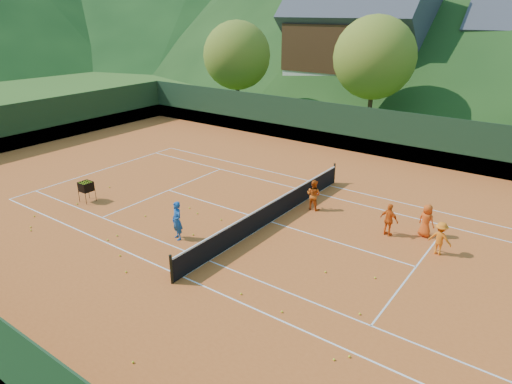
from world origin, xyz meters
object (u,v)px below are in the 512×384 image
Objects in this scene: student_b at (389,220)px; chalet_left at (357,42)px; student_c at (426,221)px; student_d at (440,238)px; tennis_net at (271,212)px; ball_hopper at (86,187)px; coach at (177,221)px; student_a at (313,195)px.

chalet_left is (-14.62, 28.20, 4.93)m from student_b.
student_c is 1.06× the size of student_d.
tennis_net is 0.87× the size of chalet_left.
ball_hopper is at bearing -158.60° from tennis_net.
coach is 34.77m from chalet_left.
chalet_left reaches higher than student_c.
tennis_net is (-5.87, -2.63, -0.20)m from student_c.
ball_hopper is (-6.35, 0.20, -0.06)m from coach.
student_c is at bearing 58.66° from coach.
student_a is (2.97, 5.85, -0.09)m from coach.
coach is 1.62× the size of ball_hopper.
student_c is at bearing 22.51° from ball_hopper.
student_d is at bearing 142.92° from student_c.
student_b is (3.82, -0.51, -0.02)m from student_a.
student_c is at bearing -174.83° from student_a.
chalet_left is (-15.87, 27.37, 4.93)m from student_c.
student_a is 1.44× the size of ball_hopper.
chalet_left reaches higher than student_b.
chalet_left is at bearing -67.09° from student_a.
coach is 6.56m from student_a.
tennis_net is at bearing 79.63° from coach.
coach is 8.64m from student_b.
student_c is at bearing -49.89° from student_d.
student_c is (8.05, 6.16, -0.11)m from coach.
student_b is 0.10× the size of chalet_left.
tennis_net is (-6.75, -1.44, -0.16)m from student_d.
student_b is at bearing 173.94° from student_a.
ball_hopper is (-15.27, -4.78, 0.09)m from student_d.
chalet_left is (-16.75, 28.56, 4.97)m from student_d.
ball_hopper is (-9.32, -5.65, 0.03)m from student_a.
student_b reaches higher than ball_hopper.
student_d is 16.00m from ball_hopper.
student_c is 1.48m from student_d.
tennis_net is at bearing 33.51° from student_b.
student_c is at bearing -59.89° from chalet_left.
coach is 1.13× the size of student_a.
student_b is 4.96m from tennis_net.
tennis_net reaches higher than ball_hopper.
student_c is at bearing 24.10° from tennis_net.
ball_hopper is at bearing 33.60° from student_b.
tennis_net is at bearing 72.50° from student_a.
student_d is at bearing -177.19° from student_b.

